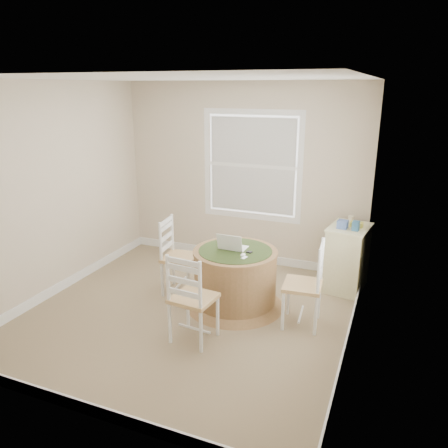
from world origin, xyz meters
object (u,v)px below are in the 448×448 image
at_px(chair_left, 180,257).
at_px(chair_near, 194,298).
at_px(corner_chest, 347,258).
at_px(round_table, 235,276).
at_px(chair_right, 303,285).
at_px(laptop, 233,246).

distance_m(chair_left, chair_near, 1.13).
bearing_deg(corner_chest, round_table, -132.25).
xyz_separation_m(chair_left, chair_right, (1.60, -0.22, 0.00)).
relative_size(chair_left, chair_right, 1.00).
relative_size(round_table, chair_near, 1.23).
height_order(laptop, corner_chest, laptop).
xyz_separation_m(chair_right, laptop, (-0.88, 0.17, 0.26)).
xyz_separation_m(round_table, chair_right, (0.83, -0.14, 0.09)).
distance_m(chair_left, chair_right, 1.62).
bearing_deg(round_table, chair_right, 2.70).
distance_m(chair_right, laptop, 0.93).
xyz_separation_m(round_table, chair_near, (-0.13, -0.85, 0.09)).
bearing_deg(chair_right, round_table, -104.69).
distance_m(round_table, laptop, 0.35).
distance_m(chair_near, chair_right, 1.20).
bearing_deg(chair_right, chair_near, -58.68).
xyz_separation_m(chair_right, corner_chest, (0.33, 1.12, -0.05)).
relative_size(chair_near, laptop, 3.04).
xyz_separation_m(chair_near, chair_right, (0.96, 0.71, 0.00)).
distance_m(round_table, chair_near, 0.87).
xyz_separation_m(chair_left, corner_chest, (1.93, 0.90, -0.05)).
bearing_deg(corner_chest, chair_near, -117.56).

